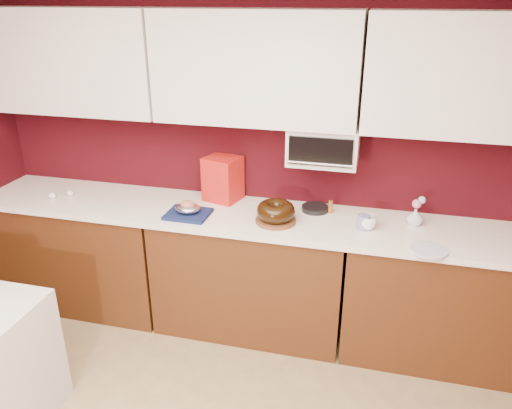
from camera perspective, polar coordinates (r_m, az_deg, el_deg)
The scene contains 27 objects.
wall_back at distance 3.55m, azimuth 0.65°, elevation 6.06°, with size 4.00×0.02×2.50m, color #3A070D.
base_cabinet_left at distance 4.11m, azimuth -18.93°, elevation -5.15°, with size 1.31×0.58×0.86m, color #4A250E.
base_cabinet_center at distance 3.61m, azimuth -0.57°, elevation -7.93°, with size 1.31×0.58×0.86m, color #4A250E.
base_cabinet_right at distance 3.56m, azimuth 21.00°, elevation -10.14°, with size 1.31×0.58×0.86m, color #4A250E.
countertop at distance 3.40m, azimuth -0.60°, elevation -1.42°, with size 4.00×0.62×0.04m, color white.
upper_cabinet_left at distance 3.81m, azimuth -20.58°, elevation 15.09°, with size 1.31×0.33×0.70m, color white.
upper_cabinet_center at distance 3.26m, azimuth -0.01°, elevation 15.34°, with size 1.31×0.33×0.70m, color white.
upper_cabinet_right at distance 3.21m, azimuth 24.45°, elevation 13.22°, with size 1.31×0.33×0.70m, color white.
toaster_oven at distance 3.30m, azimuth 7.73°, elevation 6.79°, with size 0.45×0.30×0.25m, color white.
toaster_oven_door at distance 3.15m, azimuth 7.37°, elevation 6.00°, with size 0.40×0.02×0.18m, color black.
toaster_oven_handle at distance 3.16m, azimuth 7.27°, elevation 4.62°, with size 0.02×0.02×0.42m, color silver.
cake_base at distance 3.27m, azimuth 2.26°, elevation -1.84°, with size 0.26×0.26×0.02m, color brown.
bundt_cake at distance 3.24m, azimuth 2.28°, elevation -0.76°, with size 0.25×0.25×0.10m, color black.
navy_towel at distance 3.40m, azimuth -7.78°, elevation -1.09°, with size 0.29×0.24×0.02m, color #121D46.
foil_ham_nest at distance 3.38m, azimuth -7.82°, elevation -0.41°, with size 0.17×0.14×0.06m, color silver.
roasted_ham at distance 3.37m, azimuth -7.84°, elevation -0.02°, with size 0.10×0.08×0.06m, color #B16E51.
pandoro_box at distance 3.58m, azimuth -3.80°, elevation 2.97°, with size 0.23×0.21×0.32m, color #AA0B1D.
dark_pan at distance 3.46m, azimuth 6.77°, elevation -0.44°, with size 0.19×0.19×0.03m, color black.
coffee_mug at distance 3.24m, azimuth 12.59°, elevation -1.84°, with size 0.10×0.10×0.11m, color white.
blue_jar at distance 3.23m, azimuth 12.19°, elevation -2.00°, with size 0.08×0.08×0.10m, color navy.
flower_vase at distance 3.37m, azimuth 17.72°, elevation -1.25°, with size 0.08×0.08×0.13m, color silver.
flower_pink at distance 3.34m, azimuth 17.90°, elevation 0.07°, with size 0.06×0.06×0.06m, color pink.
flower_blue at distance 3.35m, azimuth 18.44°, elevation 0.49°, with size 0.05×0.05×0.05m, color #91BFE8.
china_plate at distance 3.09m, azimuth 19.17°, elevation -4.92°, with size 0.22×0.22×0.01m, color silver.
amber_bottle at distance 3.43m, azimuth 8.51°, elevation -0.29°, with size 0.03×0.03×0.09m, color brown.
egg_left at distance 3.93m, azimuth -22.27°, elevation 0.95°, with size 0.06×0.05×0.05m, color white.
egg_right at distance 3.94m, azimuth -20.49°, elevation 1.25°, with size 0.05×0.04×0.04m, color silver.
Camera 1 is at (0.79, -1.04, 2.30)m, focal length 35.00 mm.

